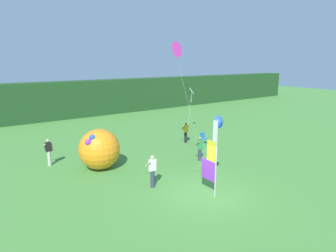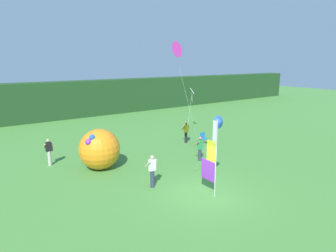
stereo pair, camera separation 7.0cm
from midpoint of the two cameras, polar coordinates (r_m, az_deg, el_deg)
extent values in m
plane|color=#478438|center=(15.16, 7.48, -13.02)|extent=(120.00, 120.00, 0.00)
cube|color=#1E421E|center=(35.65, -20.06, 4.81)|extent=(80.00, 2.40, 4.23)
cylinder|color=#B7B7BC|center=(14.20, 9.29, -6.41)|extent=(0.06, 0.06, 3.88)
cube|color=purple|center=(14.79, 7.78, -8.56)|extent=(0.02, 0.97, 1.03)
cube|color=yellow|center=(14.33, 8.41, -4.90)|extent=(0.02, 0.60, 1.03)
cube|color=white|center=(13.92, 9.07, -1.02)|extent=(0.02, 0.23, 1.03)
cylinder|color=black|center=(23.71, 3.39, -2.23)|extent=(0.22, 0.22, 0.89)
cube|color=yellow|center=(23.53, 3.41, -0.49)|extent=(0.36, 0.20, 0.59)
sphere|color=brown|center=(23.43, 3.43, 0.50)|extent=(0.20, 0.20, 0.20)
cylinder|color=brown|center=(23.42, 2.88, -0.37)|extent=(0.09, 0.48, 0.42)
cylinder|color=brown|center=(23.68, 3.83, -0.48)|extent=(0.09, 0.14, 0.56)
cylinder|color=#B7B2A3|center=(20.07, -22.38, -5.91)|extent=(0.22, 0.22, 0.95)
cube|color=black|center=(19.85, -22.57, -3.82)|extent=(0.36, 0.20, 0.58)
sphere|color=tan|center=(19.75, -22.67, -2.67)|extent=(0.20, 0.20, 0.20)
cylinder|color=tan|center=(19.85, -23.27, -3.69)|extent=(0.09, 0.48, 0.42)
cylinder|color=tan|center=(19.91, -21.92, -3.81)|extent=(0.09, 0.14, 0.56)
cylinder|color=#2D334C|center=(19.57, 6.15, -5.66)|extent=(0.22, 0.22, 0.81)
cube|color=#2D8E4C|center=(19.36, 6.20, -3.64)|extent=(0.36, 0.20, 0.63)
sphere|color=#A37556|center=(19.24, 6.23, -2.39)|extent=(0.20, 0.20, 0.20)
cylinder|color=#A37556|center=(19.23, 5.57, -3.46)|extent=(0.09, 0.48, 0.42)
cylinder|color=#A37556|center=(19.51, 6.69, -3.54)|extent=(0.09, 0.14, 0.56)
cylinder|color=#2D334C|center=(15.55, -3.19, -10.33)|extent=(0.22, 0.22, 0.94)
cube|color=white|center=(15.26, -3.23, -7.67)|extent=(0.36, 0.20, 0.60)
sphere|color=beige|center=(15.12, -3.25, -6.17)|extent=(0.20, 0.20, 0.20)
cylinder|color=beige|center=(15.17, -4.09, -7.50)|extent=(0.09, 0.48, 0.42)
cylinder|color=beige|center=(15.39, -2.51, -7.56)|extent=(0.09, 0.14, 0.56)
sphere|color=orange|center=(18.30, -13.45, -4.47)|extent=(2.51, 2.51, 2.51)
sphere|color=purple|center=(17.31, -15.54, -3.08)|extent=(0.35, 0.35, 0.35)
sphere|color=purple|center=(18.97, -12.46, -1.35)|extent=(0.35, 0.35, 0.35)
sphere|color=blue|center=(17.35, -14.81, -2.17)|extent=(0.35, 0.35, 0.35)
cylinder|color=#BCBCC1|center=(23.24, 6.97, -3.21)|extent=(0.03, 0.03, 0.42)
cylinder|color=#BCBCC1|center=(23.56, 7.84, -3.02)|extent=(0.03, 0.03, 0.42)
cylinder|color=#BCBCC1|center=(23.58, 6.19, -2.95)|extent=(0.03, 0.03, 0.42)
cylinder|color=#BCBCC1|center=(23.90, 7.05, -2.77)|extent=(0.03, 0.03, 0.42)
cube|color=#1E66B2|center=(23.51, 7.02, -2.46)|extent=(0.48, 0.48, 0.03)
cube|color=#1E66B2|center=(23.62, 6.65, -1.78)|extent=(0.48, 0.03, 0.44)
cylinder|color=brown|center=(20.42, 6.47, -5.96)|extent=(0.03, 0.03, 0.08)
cylinder|color=silver|center=(18.32, 4.14, 3.32)|extent=(2.97, 0.82, 7.15)
cone|color=#DB33A8|center=(16.86, 1.25, 14.73)|extent=(1.00, 0.72, 0.95)
cylinder|color=brown|center=(23.99, 3.38, -3.05)|extent=(0.03, 0.03, 0.08)
cylinder|color=silver|center=(25.37, 4.04, 2.16)|extent=(2.75, 2.56, 3.84)
cube|color=white|center=(26.93, 4.63, 6.88)|extent=(0.60, 0.61, 0.56)
cylinder|color=white|center=(27.01, 4.60, 5.44)|extent=(0.02, 0.02, 0.70)
cylinder|color=brown|center=(17.86, 5.08, -8.72)|extent=(0.03, 0.03, 0.08)
cylinder|color=silver|center=(16.22, 7.34, -4.50)|extent=(0.59, 2.54, 3.57)
cone|color=blue|center=(14.71, 10.06, 0.79)|extent=(0.66, 0.37, 0.69)
camera|label=1|loc=(0.03, -90.12, -0.03)|focal=31.02mm
camera|label=2|loc=(0.03, 89.88, 0.03)|focal=31.02mm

